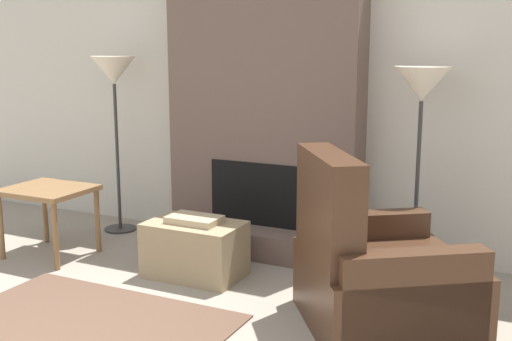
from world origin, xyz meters
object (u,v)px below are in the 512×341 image
object	(u,v)px
armchair	(372,278)
floor_lamp_right	(422,94)
floor_lamp_left	(114,79)
ottoman	(195,248)
side_table	(48,197)

from	to	relation	value
armchair	floor_lamp_right	distance (m)	1.45
floor_lamp_left	floor_lamp_right	distance (m)	2.72
ottoman	side_table	size ratio (longest dim) A/B	1.08
side_table	armchair	bearing A→B (deg)	-3.64
side_table	floor_lamp_right	world-z (taller)	floor_lamp_right
floor_lamp_left	side_table	bearing A→B (deg)	-93.87
ottoman	armchair	world-z (taller)	armchair
armchair	side_table	world-z (taller)	armchair
armchair	side_table	xyz separation A→B (m)	(-2.74, 0.17, 0.17)
ottoman	floor_lamp_left	size ratio (longest dim) A/B	0.44
armchair	side_table	bearing A→B (deg)	51.26
side_table	floor_lamp_left	xyz separation A→B (m)	(0.06, 0.84, 0.91)
ottoman	floor_lamp_right	world-z (taller)	floor_lamp_right
armchair	floor_lamp_right	world-z (taller)	floor_lamp_right
floor_lamp_left	floor_lamp_right	bearing A→B (deg)	0.00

